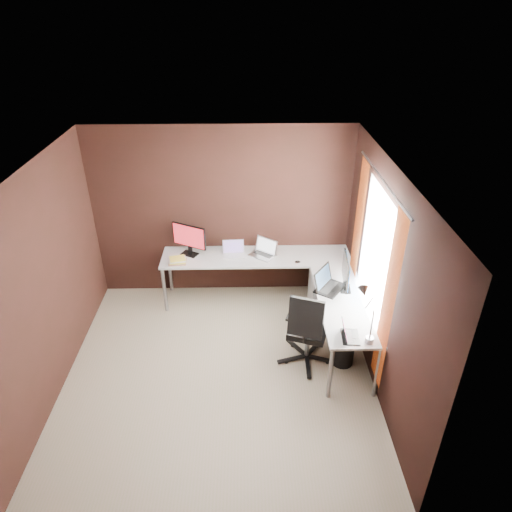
{
  "coord_description": "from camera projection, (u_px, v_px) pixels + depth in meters",
  "views": [
    {
      "loc": [
        0.35,
        -4.04,
        3.95
      ],
      "look_at": [
        0.46,
        0.95,
        1.05
      ],
      "focal_mm": 32.0,
      "sensor_mm": 36.0,
      "label": 1
    }
  ],
  "objects": [
    {
      "name": "desk_lamp",
      "position": [
        366.0,
        307.0,
        4.68
      ],
      "size": [
        0.2,
        0.24,
        0.66
      ],
      "rotation": [
        0.0,
        0.0,
        -0.03
      ],
      "color": "slate",
      "rests_on": "desk"
    },
    {
      "name": "wastebasket",
      "position": [
        343.0,
        352.0,
        5.54
      ],
      "size": [
        0.33,
        0.33,
        0.3
      ],
      "primitive_type": "cylinder",
      "rotation": [
        0.0,
        0.0,
        0.33
      ],
      "color": "black",
      "rests_on": "ground"
    },
    {
      "name": "laptop_black_small",
      "position": [
        348.0,
        334.0,
        4.88
      ],
      "size": [
        0.21,
        0.28,
        0.18
      ],
      "rotation": [
        0.0,
        0.0,
        1.5
      ],
      "color": "black",
      "rests_on": "desk"
    },
    {
      "name": "mouse_left",
      "position": [
        180.0,
        261.0,
        6.25
      ],
      "size": [
        0.09,
        0.06,
        0.03
      ],
      "primitive_type": "ellipsoid",
      "rotation": [
        0.0,
        0.0,
        -0.19
      ],
      "color": "black",
      "rests_on": "desk"
    },
    {
      "name": "drawer_pedestal",
      "position": [
        325.0,
        294.0,
        6.34
      ],
      "size": [
        0.42,
        0.5,
        0.6
      ],
      "primitive_type": "cube",
      "color": "silver",
      "rests_on": "ground"
    },
    {
      "name": "office_chair",
      "position": [
        307.0,
        341.0,
        5.49
      ],
      "size": [
        0.57,
        0.6,
        1.02
      ],
      "rotation": [
        0.0,
        0.0,
        -0.35
      ],
      "color": "black",
      "rests_on": "ground"
    },
    {
      "name": "monitor_left",
      "position": [
        189.0,
        238.0,
        6.33
      ],
      "size": [
        0.47,
        0.27,
        0.45
      ],
      "rotation": [
        0.0,
        0.0,
        -0.48
      ],
      "color": "black",
      "rests_on": "desk"
    },
    {
      "name": "room",
      "position": [
        247.0,
        279.0,
        4.9
      ],
      "size": [
        3.6,
        3.6,
        2.5
      ],
      "color": "tan",
      "rests_on": "ground"
    },
    {
      "name": "mouse_corner",
      "position": [
        298.0,
        262.0,
        6.24
      ],
      "size": [
        0.09,
        0.06,
        0.03
      ],
      "primitive_type": "ellipsoid",
      "rotation": [
        0.0,
        0.0,
        -0.15
      ],
      "color": "black",
      "rests_on": "desk"
    },
    {
      "name": "desk",
      "position": [
        285.0,
        276.0,
        6.05
      ],
      "size": [
        2.65,
        2.25,
        0.73
      ],
      "color": "silver",
      "rests_on": "ground"
    },
    {
      "name": "monitor_right",
      "position": [
        346.0,
        272.0,
        5.57
      ],
      "size": [
        0.15,
        0.54,
        0.44
      ],
      "rotation": [
        0.0,
        0.0,
        1.46
      ],
      "color": "black",
      "rests_on": "desk"
    },
    {
      "name": "laptop_black_big",
      "position": [
        327.0,
        284.0,
        5.7
      ],
      "size": [
        0.46,
        0.48,
        0.26
      ],
      "rotation": [
        0.0,
        0.0,
        0.95
      ],
      "color": "black",
      "rests_on": "desk"
    },
    {
      "name": "laptop_white",
      "position": [
        234.0,
        252.0,
        6.42
      ],
      "size": [
        0.31,
        0.23,
        0.2
      ],
      "rotation": [
        0.0,
        0.0,
        0.06
      ],
      "color": "silver",
      "rests_on": "desk"
    },
    {
      "name": "laptop_silver",
      "position": [
        264.0,
        252.0,
        6.41
      ],
      "size": [
        0.42,
        0.4,
        0.23
      ],
      "rotation": [
        0.0,
        0.0,
        -0.64
      ],
      "color": "silver",
      "rests_on": "desk"
    },
    {
      "name": "book_stack",
      "position": [
        178.0,
        261.0,
        6.23
      ],
      "size": [
        0.25,
        0.21,
        0.07
      ],
      "rotation": [
        0.0,
        0.0,
        0.14
      ],
      "color": "#AB765C",
      "rests_on": "desk"
    }
  ]
}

